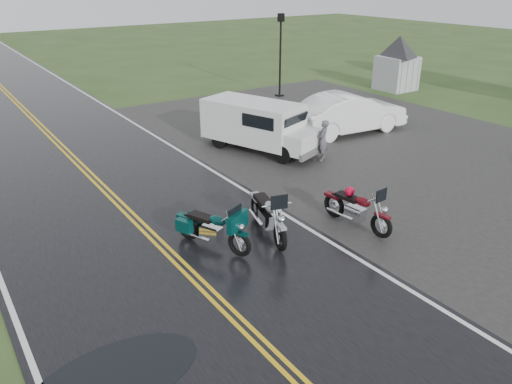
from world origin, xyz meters
The scene contains 11 objects.
ground centered at (0.00, 0.00, 0.00)m, with size 120.00×120.00×0.00m, color #2D471E.
road centered at (0.00, 10.00, 0.02)m, with size 8.00×100.00×0.04m, color black.
parking_pad centered at (11.00, 5.00, 0.01)m, with size 14.00×24.00×0.03m, color black.
visitor_center centered at (20.00, 12.00, 2.40)m, with size 16.00×10.00×4.80m, color #A8AAAD, non-canonical shape.
motorcycle_red centered at (5.06, -0.65, 0.68)m, with size 0.84×2.32×1.37m, color #560911, non-canonical shape.
motorcycle_teal centered at (1.40, 0.68, 0.68)m, with size 0.84×2.30×1.36m, color #043231, non-canonical shape.
motorcycle_silver centered at (2.42, 0.35, 0.74)m, with size 0.91×2.50×1.48m, color #979A9E, non-canonical shape.
van_white centered at (6.41, 5.46, 1.00)m, with size 1.91×5.09×2.00m, color silver, non-canonical shape.
person_at_van centered at (7.86, 4.91, 0.78)m, with size 0.57×0.37×1.56m, color #515055.
sedan_white centered at (11.24, 7.03, 0.88)m, with size 1.86×5.35×1.76m, color white.
lamp_post_far_right centered at (13.02, 14.53, 2.32)m, with size 0.40×0.40×4.64m, color black, non-canonical shape.
Camera 1 is at (-4.40, -8.54, 6.64)m, focal length 35.00 mm.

